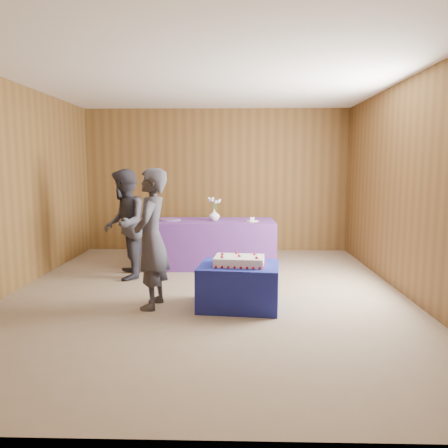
{
  "coord_description": "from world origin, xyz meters",
  "views": [
    {
      "loc": [
        0.37,
        -5.39,
        1.61
      ],
      "look_at": [
        0.22,
        0.1,
        0.89
      ],
      "focal_mm": 35.0,
      "sensor_mm": 36.0,
      "label": 1
    }
  ],
  "objects_px": {
    "cake_table": "(239,286)",
    "guest_left": "(151,239)",
    "vase": "(214,215)",
    "sheet_cake": "(239,261)",
    "serving_table": "(213,243)",
    "guest_right": "(125,224)"
  },
  "relations": [
    {
      "from": "cake_table",
      "to": "guest_left",
      "type": "relative_size",
      "value": 0.56
    },
    {
      "from": "cake_table",
      "to": "vase",
      "type": "height_order",
      "value": "vase"
    },
    {
      "from": "sheet_cake",
      "to": "vase",
      "type": "height_order",
      "value": "vase"
    },
    {
      "from": "cake_table",
      "to": "serving_table",
      "type": "bearing_deg",
      "value": 107.28
    },
    {
      "from": "vase",
      "to": "guest_left",
      "type": "xyz_separation_m",
      "value": [
        -0.61,
        -2.11,
        -0.04
      ]
    },
    {
      "from": "cake_table",
      "to": "vase",
      "type": "relative_size",
      "value": 4.92
    },
    {
      "from": "cake_table",
      "to": "guest_left",
      "type": "distance_m",
      "value": 1.14
    },
    {
      "from": "serving_table",
      "to": "guest_left",
      "type": "bearing_deg",
      "value": -105.83
    },
    {
      "from": "sheet_cake",
      "to": "serving_table",
      "type": "bearing_deg",
      "value": 106.98
    },
    {
      "from": "guest_right",
      "to": "serving_table",
      "type": "bearing_deg",
      "value": 113.05
    },
    {
      "from": "serving_table",
      "to": "guest_left",
      "type": "distance_m",
      "value": 2.24
    },
    {
      "from": "serving_table",
      "to": "sheet_cake",
      "type": "relative_size",
      "value": 3.25
    },
    {
      "from": "cake_table",
      "to": "guest_right",
      "type": "height_order",
      "value": "guest_right"
    },
    {
      "from": "cake_table",
      "to": "guest_right",
      "type": "distance_m",
      "value": 2.15
    },
    {
      "from": "guest_right",
      "to": "cake_table",
      "type": "bearing_deg",
      "value": 41.29
    },
    {
      "from": "cake_table",
      "to": "sheet_cake",
      "type": "distance_m",
      "value": 0.3
    },
    {
      "from": "vase",
      "to": "guest_left",
      "type": "bearing_deg",
      "value": -106.16
    },
    {
      "from": "guest_left",
      "to": "guest_right",
      "type": "relative_size",
      "value": 1.01
    },
    {
      "from": "cake_table",
      "to": "guest_left",
      "type": "height_order",
      "value": "guest_left"
    },
    {
      "from": "vase",
      "to": "serving_table",
      "type": "bearing_deg",
      "value": 154.56
    },
    {
      "from": "serving_table",
      "to": "sheet_cake",
      "type": "distance_m",
      "value": 2.17
    },
    {
      "from": "serving_table",
      "to": "guest_right",
      "type": "xyz_separation_m",
      "value": [
        -1.22,
        -0.82,
        0.42
      ]
    }
  ]
}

